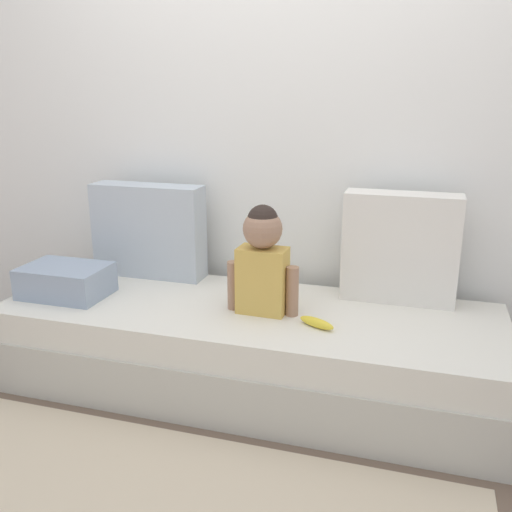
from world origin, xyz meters
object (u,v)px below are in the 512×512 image
(throw_pillow_left, at_px, (149,231))
(toddler, at_px, (263,258))
(folded_blanket, at_px, (66,281))
(banana, at_px, (317,323))
(couch, at_px, (248,347))
(throw_pillow_right, at_px, (400,248))

(throw_pillow_left, height_order, toddler, toddler)
(throw_pillow_left, relative_size, folded_blanket, 1.48)
(throw_pillow_left, relative_size, banana, 3.49)
(toddler, bearing_deg, folded_blanket, -175.68)
(throw_pillow_left, bearing_deg, couch, -25.10)
(toddler, height_order, banana, toddler)
(toddler, bearing_deg, throw_pillow_left, 155.45)
(couch, distance_m, throw_pillow_left, 0.84)
(couch, height_order, throw_pillow_right, throw_pillow_right)
(throw_pillow_left, relative_size, toddler, 1.21)
(toddler, distance_m, folded_blanket, 0.99)
(couch, relative_size, throw_pillow_left, 3.94)
(throw_pillow_left, xyz_separation_m, toddler, (0.72, -0.33, 0.01))
(throw_pillow_left, distance_m, toddler, 0.79)
(throw_pillow_right, xyz_separation_m, banana, (-0.30, -0.43, -0.24))
(banana, bearing_deg, toddler, 159.74)
(throw_pillow_right, xyz_separation_m, toddler, (-0.57, -0.33, -0.00))
(couch, height_order, throw_pillow_left, throw_pillow_left)
(toddler, relative_size, banana, 2.88)
(couch, xyz_separation_m, throw_pillow_left, (-0.64, 0.30, 0.44))
(folded_blanket, bearing_deg, banana, -1.17)
(toddler, bearing_deg, throw_pillow_right, 30.10)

